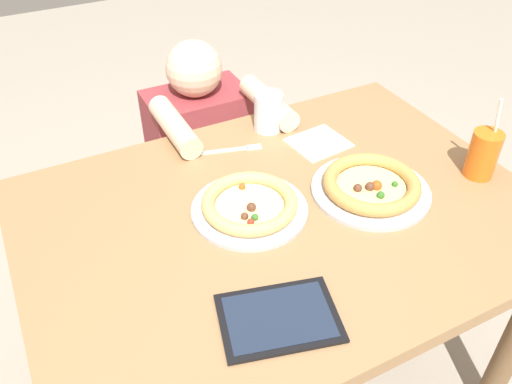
# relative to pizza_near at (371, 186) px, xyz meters

# --- Properties ---
(ground_plane) EXTENTS (8.00, 8.00, 0.00)m
(ground_plane) POSITION_rel_pizza_near_xyz_m (-0.24, 0.04, -0.77)
(ground_plane) COLOR #9E9384
(dining_table) EXTENTS (1.28, 0.93, 0.75)m
(dining_table) POSITION_rel_pizza_near_xyz_m (-0.24, 0.04, -0.13)
(dining_table) COLOR #936D47
(dining_table) RESTS_ON ground
(pizza_near) EXTENTS (0.31, 0.31, 0.05)m
(pizza_near) POSITION_rel_pizza_near_xyz_m (0.00, 0.00, 0.00)
(pizza_near) COLOR #B7B7BC
(pizza_near) RESTS_ON dining_table
(pizza_far) EXTENTS (0.29, 0.29, 0.05)m
(pizza_far) POSITION_rel_pizza_near_xyz_m (-0.32, 0.08, -0.00)
(pizza_far) COLOR #B7B7BC
(pizza_far) RESTS_ON dining_table
(drink_cup_colored) EXTENTS (0.08, 0.08, 0.23)m
(drink_cup_colored) POSITION_rel_pizza_near_xyz_m (0.31, -0.07, 0.05)
(drink_cup_colored) COLOR orange
(drink_cup_colored) RESTS_ON dining_table
(water_cup_clear) EXTENTS (0.09, 0.09, 0.12)m
(water_cup_clear) POSITION_rel_pizza_near_xyz_m (-0.09, 0.40, 0.04)
(water_cup_clear) COLOR silver
(water_cup_clear) RESTS_ON dining_table
(paper_napkin) EXTENTS (0.17, 0.16, 0.00)m
(paper_napkin) POSITION_rel_pizza_near_xyz_m (0.01, 0.26, -0.02)
(paper_napkin) COLOR white
(paper_napkin) RESTS_ON dining_table
(fork) EXTENTS (0.20, 0.07, 0.00)m
(fork) POSITION_rel_pizza_near_xyz_m (-0.24, 0.34, -0.02)
(fork) COLOR silver
(fork) RESTS_ON dining_table
(tablet) EXTENTS (0.28, 0.23, 0.01)m
(tablet) POSITION_rel_pizza_near_xyz_m (-0.41, -0.25, -0.02)
(tablet) COLOR black
(tablet) RESTS_ON dining_table
(diner_seated) EXTENTS (0.39, 0.51, 0.93)m
(diner_seated) POSITION_rel_pizza_near_xyz_m (-0.20, 0.71, -0.34)
(diner_seated) COLOR #333847
(diner_seated) RESTS_ON ground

